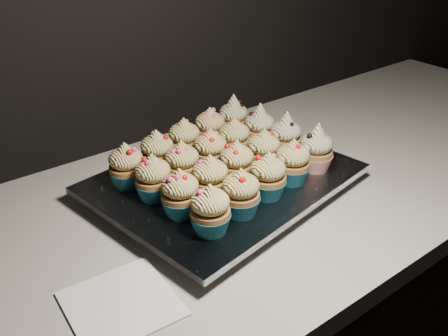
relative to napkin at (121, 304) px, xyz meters
name	(u,v)px	position (x,y,z in m)	size (l,w,h in m)	color
worktop	(125,249)	(0.07, 0.13, -0.02)	(2.44, 0.64, 0.04)	beige
napkin	(121,304)	(0.00, 0.00, 0.00)	(0.14, 0.14, 0.00)	white
baking_tray	(224,186)	(0.29, 0.15, 0.01)	(0.41, 0.31, 0.02)	black
foil_lining	(224,178)	(0.29, 0.15, 0.03)	(0.45, 0.35, 0.01)	silver
cupcake_0	(210,210)	(0.17, 0.03, 0.07)	(0.06, 0.06, 0.08)	#185F72
cupcake_1	(241,194)	(0.24, 0.03, 0.07)	(0.06, 0.06, 0.08)	#185F72
cupcake_2	(268,177)	(0.31, 0.05, 0.07)	(0.06, 0.06, 0.08)	#185F72
cupcake_3	(293,163)	(0.37, 0.06, 0.07)	(0.06, 0.06, 0.08)	#185F72
cupcake_4	(316,150)	(0.44, 0.06, 0.07)	(0.06, 0.06, 0.10)	#A42216
cupcake_5	(180,194)	(0.16, 0.09, 0.07)	(0.06, 0.06, 0.08)	#185F72
cupcake_6	(210,179)	(0.22, 0.10, 0.07)	(0.06, 0.06, 0.08)	#185F72
cupcake_7	(237,164)	(0.29, 0.11, 0.07)	(0.06, 0.06, 0.08)	#185F72
cupcake_8	(264,152)	(0.36, 0.12, 0.07)	(0.06, 0.06, 0.08)	#185F72
cupcake_9	(286,137)	(0.43, 0.14, 0.07)	(0.06, 0.06, 0.10)	#A42216
cupcake_10	(153,178)	(0.15, 0.16, 0.07)	(0.06, 0.06, 0.08)	#185F72
cupcake_11	(182,164)	(0.22, 0.17, 0.07)	(0.06, 0.06, 0.08)	#185F72
cupcake_12	(210,151)	(0.28, 0.18, 0.07)	(0.06, 0.06, 0.08)	#185F72
cupcake_13	(234,139)	(0.35, 0.19, 0.07)	(0.06, 0.06, 0.08)	#185F72
cupcake_14	(259,128)	(0.42, 0.20, 0.07)	(0.06, 0.06, 0.10)	#A42216
cupcake_15	(127,166)	(0.13, 0.23, 0.07)	(0.06, 0.06, 0.08)	#185F72
cupcake_16	(157,153)	(0.20, 0.24, 0.07)	(0.06, 0.06, 0.08)	#185F72
cupcake_17	(184,140)	(0.27, 0.25, 0.07)	(0.06, 0.06, 0.08)	#185F72
cupcake_18	(210,129)	(0.34, 0.26, 0.07)	(0.06, 0.06, 0.08)	#185F72
cupcake_19	(233,118)	(0.41, 0.27, 0.07)	(0.06, 0.06, 0.10)	#A42216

